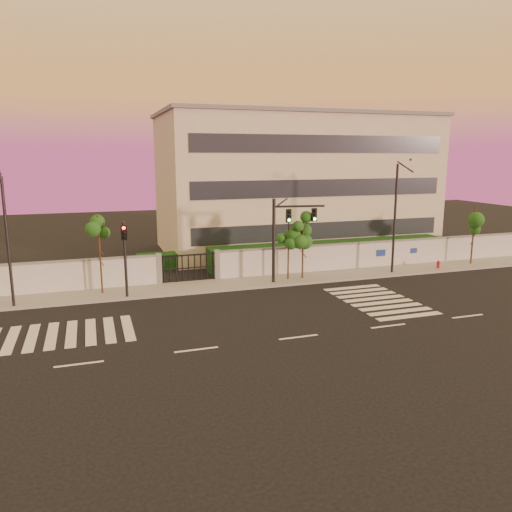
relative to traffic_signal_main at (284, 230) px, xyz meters
name	(u,v)px	position (x,y,z in m)	size (l,w,h in m)	color
ground	(298,337)	(-3.13, -9.85, -3.67)	(120.00, 120.00, 0.00)	black
sidewalk	(237,284)	(-3.13, 0.65, -3.60)	(60.00, 3.00, 0.15)	gray
perimeter_wall	(232,265)	(-3.03, 2.15, -2.60)	(60.00, 0.36, 2.20)	#BBBDC2
hedge_row	(236,260)	(-1.97, 4.89, -2.86)	(41.00, 4.25, 1.80)	#0F330F
institutional_building	(295,182)	(5.87, 12.14, 2.48)	(24.40, 12.40, 12.25)	beige
road_markings	(244,317)	(-4.71, -6.09, -3.66)	(57.00, 7.62, 0.02)	silver
street_tree_c	(99,237)	(-11.84, 0.86, 0.04)	(1.44, 1.14, 5.05)	#382314
street_tree_d	(289,236)	(0.55, 0.50, -0.48)	(1.38, 1.10, 4.33)	#382314
street_tree_e	(303,230)	(1.62, 0.48, -0.16)	(1.46, 1.16, 4.77)	#382314
street_tree_f	(474,223)	(16.27, 0.57, -0.26)	(1.63, 1.30, 4.64)	#382314
traffic_signal_main	(284,230)	(0.00, 0.00, 0.00)	(3.66, 0.72, 5.81)	black
traffic_signal_secondary	(125,250)	(-10.45, -0.46, -0.67)	(0.37, 0.35, 4.74)	black
streetlight_west	(7,236)	(-16.75, -0.55, 0.57)	(0.47, 1.89, 7.85)	black
streetlight_east	(396,213)	(8.59, -0.19, 0.87)	(0.50, 2.02, 8.40)	black
fire_hydrant	(438,265)	(12.71, 0.03, -3.31)	(0.29, 0.27, 0.74)	#B70C1D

